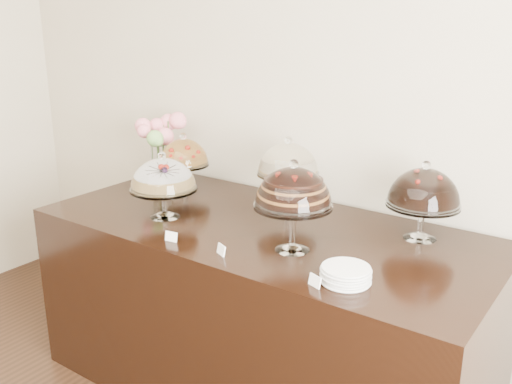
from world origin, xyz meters
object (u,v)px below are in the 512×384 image
Objects in this scene: cake_stand_dark_choco at (424,190)px; cake_stand_choco_layer at (293,190)px; cake_stand_cheesecake at (288,162)px; display_counter at (262,309)px; flower_vase at (161,138)px; plate_stack at (346,274)px; cake_stand_fruit_tart at (184,155)px; cake_stand_sugar_sponge at (163,177)px.

cake_stand_choco_layer is at bearing -131.72° from cake_stand_dark_choco.
cake_stand_cheesecake reaches higher than cake_stand_dark_choco.
cake_stand_cheesecake is at bearing 95.65° from display_counter.
display_counter is 1.23m from flower_vase.
plate_stack is (-0.07, -0.59, -0.19)m from cake_stand_dark_choco.
cake_stand_cheesecake is 1.17× the size of cake_stand_fruit_tart.
cake_stand_cheesecake is 1.07× the size of cake_stand_dark_choco.
cake_stand_fruit_tart is (-0.68, -0.03, -0.05)m from cake_stand_cheesecake.
cake_stand_sugar_sponge is at bearing -134.34° from cake_stand_cheesecake.
cake_stand_dark_choco is 1.10× the size of cake_stand_fruit_tart.
flower_vase is at bearing 158.38° from plate_stack.
display_counter is 0.83m from plate_stack.
cake_stand_choco_layer is 1.22× the size of cake_stand_fruit_tart.
display_counter is at bearing -18.14° from cake_stand_fruit_tart.
display_counter is 5.71× the size of cake_stand_cheesecake.
cake_stand_choco_layer is at bearing -31.33° from display_counter.
display_counter is 0.82m from cake_stand_sugar_sponge.
cake_stand_dark_choco is (0.67, 0.28, 0.68)m from display_counter.
cake_stand_dark_choco is (1.14, 0.46, 0.02)m from cake_stand_sugar_sponge.
cake_stand_dark_choco is at bearing 2.03° from cake_stand_fruit_tart.
plate_stack is at bearing -23.84° from cake_stand_choco_layer.
cake_stand_choco_layer is (0.74, 0.02, 0.06)m from cake_stand_sugar_sponge.
cake_stand_choco_layer is 1.32m from flower_vase.
cake_stand_choco_layer is 0.99× the size of flower_vase.
cake_stand_dark_choco is 1.38m from cake_stand_fruit_tart.
cake_stand_sugar_sponge is 0.82× the size of flower_vase.
cake_stand_cheesecake is at bearing 137.44° from plate_stack.
flower_vase is 1.70m from plate_stack.
cake_stand_choco_layer is 0.60m from cake_stand_dark_choco.
flower_vase reaches higher than cake_stand_choco_layer.
cake_stand_sugar_sponge is at bearing -59.68° from cake_stand_fruit_tart.
flower_vase is (-1.24, 0.48, -0.01)m from cake_stand_choco_layer.
display_counter is at bearing 21.49° from cake_stand_sugar_sponge.
cake_stand_sugar_sponge is 0.70m from flower_vase.
plate_stack is (1.31, -0.54, -0.17)m from cake_stand_fruit_tart.
cake_stand_dark_choco is 1.91× the size of plate_stack.
cake_stand_fruit_tart is at bearing 161.86° from display_counter.
cake_stand_dark_choco is at bearing 83.13° from plate_stack.
flower_vase is (-0.94, 0.04, 0.00)m from cake_stand_cheesecake.
cake_stand_sugar_sponge is 0.74m from cake_stand_choco_layer.
flower_vase is at bearing 177.38° from cake_stand_cheesecake.
cake_stand_dark_choco is 1.64m from flower_vase.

